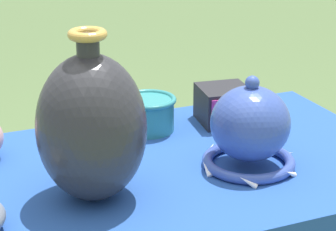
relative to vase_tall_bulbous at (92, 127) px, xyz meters
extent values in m
cylinder|color=#38383D|center=(0.64, 0.33, -0.52)|extent=(0.04, 0.04, 0.68)
cube|color=#38383D|center=(0.10, 0.08, -0.17)|extent=(1.19, 0.61, 0.03)
cube|color=#234C9E|center=(0.10, 0.08, -0.15)|extent=(1.21, 0.63, 0.01)
ellipsoid|color=#2D2D33|center=(0.00, 0.00, 0.00)|extent=(0.21, 0.21, 0.28)
cylinder|color=#2D2D33|center=(0.00, 0.00, 0.15)|extent=(0.04, 0.04, 0.04)
torus|color=gold|center=(0.00, 0.00, 0.18)|extent=(0.07, 0.07, 0.02)
torus|color=#3851A8|center=(0.34, 0.01, -0.13)|extent=(0.20, 0.20, 0.02)
ellipsoid|color=#3851A8|center=(0.34, 0.01, -0.05)|extent=(0.17, 0.17, 0.16)
sphere|color=#3851A8|center=(0.34, 0.01, 0.04)|extent=(0.03, 0.03, 0.03)
cone|color=white|center=(0.44, 0.01, -0.13)|extent=(0.01, 0.04, 0.03)
cone|color=white|center=(0.39, 0.09, -0.13)|extent=(0.04, 0.03, 0.03)
cone|color=white|center=(0.29, 0.09, -0.13)|extent=(0.04, 0.03, 0.03)
cone|color=white|center=(0.24, 0.01, -0.13)|extent=(0.01, 0.04, 0.03)
cone|color=white|center=(0.29, -0.08, -0.13)|extent=(0.04, 0.03, 0.03)
cone|color=white|center=(0.39, -0.08, -0.13)|extent=(0.04, 0.03, 0.03)
cube|color=#232328|center=(0.41, 0.26, -0.10)|extent=(0.13, 0.14, 0.09)
cube|color=#B23384|center=(0.40, 0.20, -0.10)|extent=(0.11, 0.02, 0.07)
cylinder|color=teal|center=(0.22, 0.28, -0.11)|extent=(0.12, 0.12, 0.08)
torus|color=teal|center=(0.22, 0.28, -0.07)|extent=(0.13, 0.13, 0.01)
camera|label=1|loc=(-0.31, -1.09, 0.45)|focal=70.00mm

